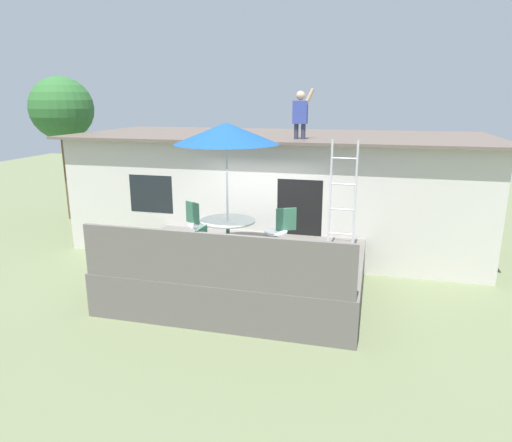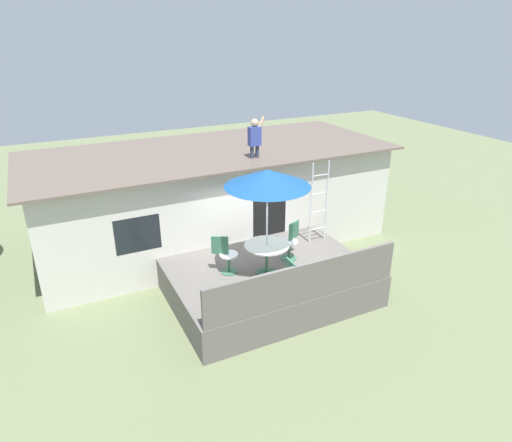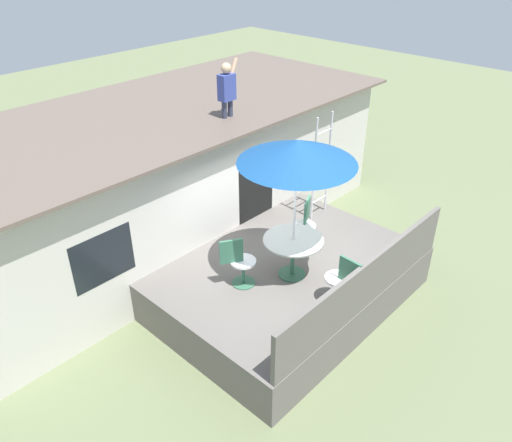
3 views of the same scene
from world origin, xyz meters
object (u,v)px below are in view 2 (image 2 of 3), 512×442
Objects in this scene: patio_chair_near at (288,278)px; patio_chair_right at (291,241)px; patio_table at (267,251)px; step_ladder at (319,203)px; patio_umbrella at (267,178)px; person_figure at (255,135)px; patio_chair_left at (226,255)px.

patio_chair_right is at bearing -29.42° from patio_chair_near.
patio_table is 0.47× the size of step_ladder.
patio_umbrella reaches higher than patio_table.
person_figure is at bearing -12.39° from patio_chair_near.
patio_umbrella is at bearing -0.00° from patio_chair_left.
patio_chair_near is at bearing -105.53° from person_figure.
person_figure is (-1.11, 1.54, 1.57)m from step_ladder.
patio_chair_left is (-1.76, -2.01, -2.22)m from person_figure.
patio_umbrella reaches higher than patio_chair_near.
patio_chair_near is at bearing -136.03° from step_ladder.
patio_chair_left is at bearing -27.66° from patio_chair_right.
patio_table is 1.02m from patio_chair_right.
patio_chair_near is (-0.06, -1.06, -0.13)m from patio_table.
step_ladder is at bearing 178.24° from patio_chair_right.
person_figure reaches higher than patio_chair_near.
person_figure is at bearing 125.83° from step_ladder.
step_ladder is 1.98× the size of person_figure.
step_ladder is at bearing 25.23° from patio_umbrella.
step_ladder is 1.40m from patio_chair_right.
patio_chair_left reaches higher than patio_table.
patio_chair_left is (-2.86, -0.47, -0.64)m from step_ladder.
patio_chair_right is at bearing 29.27° from patio_chair_left.
patio_chair_left is 1.00× the size of patio_chair_near.
patio_umbrella is 2.76× the size of patio_chair_near.
patio_umbrella reaches higher than patio_chair_left.
patio_chair_left and patio_chair_right have the same top height.
patio_chair_right is at bearing 26.20° from patio_umbrella.
patio_chair_left is at bearing -131.15° from person_figure.
patio_umbrella is at bearing -0.00° from patio_chair_right.
patio_table is 1.13× the size of patio_chair_near.
step_ladder is at bearing -54.17° from person_figure.
patio_chair_left is at bearing 149.27° from patio_table.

